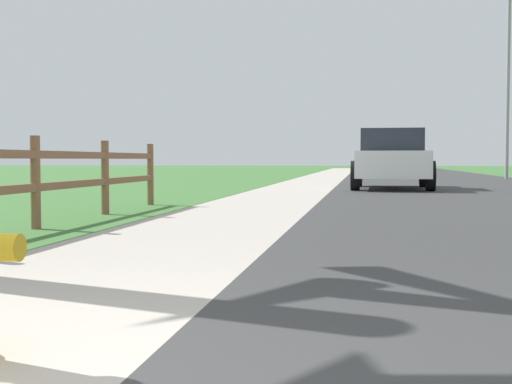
{
  "coord_description": "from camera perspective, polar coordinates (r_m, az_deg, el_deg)",
  "views": [
    {
      "loc": [
        0.83,
        -1.82,
        0.78
      ],
      "look_at": [
        -0.41,
        6.13,
        0.4
      ],
      "focal_mm": 49.0,
      "sensor_mm": 36.0,
      "label": 1
    }
  ],
  "objects": [
    {
      "name": "parked_suv_white",
      "position": [
        18.96,
        11.01,
        2.65
      ],
      "size": [
        2.11,
        4.29,
        1.58
      ],
      "color": "white",
      "rests_on": "ground"
    },
    {
      "name": "street_lamp",
      "position": [
        29.55,
        20.08,
        9.29
      ],
      "size": [
        1.17,
        0.2,
        7.29
      ],
      "color": "gray",
      "rests_on": "ground"
    },
    {
      "name": "ground_plane",
      "position": [
        26.84,
        7.12,
        0.99
      ],
      "size": [
        120.0,
        120.0,
        0.0
      ],
      "primitive_type": "plane",
      "color": "#3D6E33"
    },
    {
      "name": "curb_concrete",
      "position": [
        29.08,
        1.33,
        1.15
      ],
      "size": [
        6.0,
        66.0,
        0.01
      ],
      "primitive_type": "cube",
      "color": "#B5A99D",
      "rests_on": "ground"
    },
    {
      "name": "grass_verge",
      "position": [
        29.32,
        -1.58,
        1.16
      ],
      "size": [
        5.0,
        66.0,
        0.0
      ],
      "primitive_type": "cube",
      "color": "#3D6E33",
      "rests_on": "ground"
    },
    {
      "name": "road_asphalt",
      "position": [
        28.95,
        14.19,
        1.06
      ],
      "size": [
        7.0,
        66.0,
        0.01
      ],
      "primitive_type": "cube",
      "color": "#353535",
      "rests_on": "ground"
    }
  ]
}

